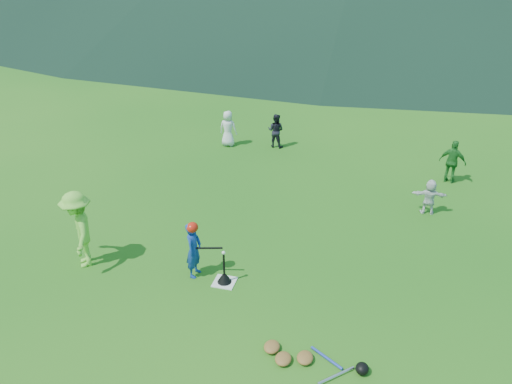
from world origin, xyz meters
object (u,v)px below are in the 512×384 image
adult_coach (79,230)px  fielder_c (453,162)px  home_plate (225,282)px  batter_child (194,250)px  batting_tee (224,277)px  fielder_a (228,129)px  fielder_d (429,197)px  fielder_b (276,131)px  equipment_pile (305,358)px

adult_coach → fielder_c: size_ratio=1.36×
home_plate → adult_coach: size_ratio=0.26×
batter_child → batting_tee: batter_child is taller
fielder_c → fielder_a: bearing=8.9°
batting_tee → fielder_d: bearing=45.4°
fielder_a → fielder_d: 7.29m
fielder_c → batting_tee: 8.03m
fielder_c → home_plate: bearing=70.4°
batter_child → fielder_a: size_ratio=1.00×
fielder_a → fielder_d: fielder_a is taller
home_plate → fielder_b: bearing=95.4°
home_plate → fielder_b: (-0.74, 7.81, 0.57)m
fielder_c → equipment_pile: bearing=88.2°
fielder_c → equipment_pile: fielder_c is taller
batter_child → batting_tee: bearing=-96.9°
fielder_b → fielder_d: size_ratio=1.23×
batter_child → equipment_pile: size_ratio=0.69×
batting_tee → equipment_pile: bearing=-40.6°
adult_coach → fielder_a: size_ratio=1.41×
home_plate → fielder_d: (4.17, 4.22, 0.46)m
fielder_a → batter_child: bearing=104.5°
adult_coach → fielder_d: (7.35, 4.38, -0.40)m
batter_child → fielder_a: (-1.66, 7.38, -0.00)m
adult_coach → fielder_b: size_ratio=1.49×
batting_tee → adult_coach: bearing=-177.2°
fielder_a → equipment_pile: bearing=117.1°
batter_child → adult_coach: bearing=97.8°
adult_coach → batting_tee: 3.27m
adult_coach → fielder_b: (2.44, 7.97, -0.29)m
fielder_d → batter_child: bearing=36.2°
batter_child → fielder_b: batter_child is taller
fielder_a → fielder_d: (6.52, -3.26, -0.14)m
fielder_b → fielder_d: fielder_b is taller
batter_child → adult_coach: (-2.49, -0.26, 0.25)m
batter_child → fielder_d: batter_child is taller
fielder_c → batting_tee: bearing=70.4°
adult_coach → fielder_c: 10.36m
fielder_b → equipment_pile: bearing=113.0°
fielder_a → fielder_b: 1.64m
adult_coach → fielder_b: 8.34m
home_plate → equipment_pile: (2.00, -1.72, 0.06)m
fielder_d → batting_tee: (-4.17, -4.22, -0.35)m
adult_coach → fielder_b: adult_coach is taller
fielder_a → fielder_b: fielder_a is taller
adult_coach → fielder_c: bearing=94.9°
adult_coach → fielder_c: (8.04, 6.53, -0.23)m
home_plate → adult_coach: 3.30m
fielder_b → batting_tee: fielder_b is taller
batter_child → adult_coach: adult_coach is taller
home_plate → batter_child: (-0.69, 0.11, 0.61)m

